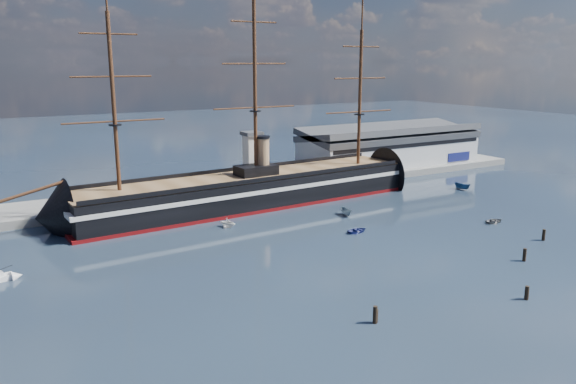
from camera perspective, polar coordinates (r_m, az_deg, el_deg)
ground at (r=127.54m, az=1.87°, el=-3.10°), size 600.00×600.00×0.00m
quay at (r=162.57m, az=-1.88°, el=0.46°), size 180.00×18.00×2.00m
warehouse at (r=191.27m, az=10.31°, el=4.60°), size 63.00×21.00×11.60m
quay_tower at (r=154.90m, az=-3.66°, el=3.48°), size 5.00×5.00×15.00m
warship at (r=140.60m, az=-4.60°, el=0.10°), size 113.31×21.21×53.94m
motorboat_b at (r=121.00m, az=7.08°, el=-4.10°), size 1.26×2.96×1.36m
motorboat_c at (r=133.72m, az=5.93°, el=-2.40°), size 5.65×2.97×2.15m
motorboat_d at (r=124.63m, az=-6.13°, el=-3.56°), size 6.86×5.50×2.32m
motorboat_e at (r=135.44m, az=20.24°, el=-2.96°), size 1.36×2.93×1.33m
motorboat_f at (r=167.57m, az=17.27°, el=0.25°), size 5.97×3.19×2.27m
piling_near_left at (r=81.28m, az=8.81°, el=-13.03°), size 0.64×0.64×3.24m
piling_near_mid at (r=94.89m, az=23.03°, el=-10.02°), size 0.64×0.64×2.90m
piling_near_right at (r=112.06m, az=22.84°, el=-6.48°), size 0.64×0.64×3.11m
piling_far_right at (r=126.16m, az=24.49°, el=-4.50°), size 0.64×0.64×3.07m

